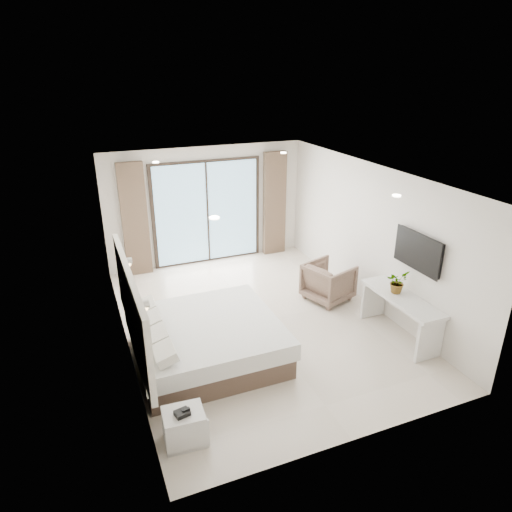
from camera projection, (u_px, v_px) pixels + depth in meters
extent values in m
plane|color=beige|center=(258.00, 321.00, 8.33)|extent=(6.20, 6.20, 0.00)
cube|color=silver|center=(207.00, 206.00, 10.46)|extent=(4.60, 0.02, 2.70)
cube|color=silver|center=(363.00, 349.00, 5.17)|extent=(4.60, 0.02, 2.70)
cube|color=silver|center=(120.00, 275.00, 7.01)|extent=(0.02, 6.20, 2.70)
cube|color=silver|center=(370.00, 236.00, 8.62)|extent=(0.02, 6.20, 2.70)
cube|color=white|center=(258.00, 175.00, 7.29)|extent=(4.60, 6.20, 0.02)
cube|color=white|center=(132.00, 307.00, 6.48)|extent=(0.08, 3.00, 1.20)
cube|color=black|center=(419.00, 251.00, 7.36)|extent=(0.06, 1.00, 0.58)
cube|color=black|center=(417.00, 252.00, 7.35)|extent=(0.02, 1.04, 0.62)
cube|color=black|center=(207.00, 212.00, 10.49)|extent=(2.56, 0.04, 2.42)
cube|color=#93CAEB|center=(208.00, 213.00, 10.47)|extent=(2.40, 0.01, 2.30)
cube|color=brown|center=(135.00, 220.00, 9.81)|extent=(0.55, 0.14, 2.50)
cube|color=brown|center=(274.00, 204.00, 10.96)|extent=(0.55, 0.14, 2.50)
cylinder|color=white|center=(214.00, 218.00, 5.31)|extent=(0.12, 0.12, 0.02)
cylinder|color=white|center=(397.00, 196.00, 6.22)|extent=(0.12, 0.12, 0.02)
cylinder|color=white|center=(156.00, 162.00, 8.39)|extent=(0.12, 0.12, 0.02)
cylinder|color=white|center=(283.00, 153.00, 9.29)|extent=(0.12, 0.12, 0.02)
cube|color=brown|center=(207.00, 348.00, 7.23)|extent=(2.14, 2.03, 0.34)
cube|color=white|center=(206.00, 332.00, 7.11)|extent=(2.23, 2.12, 0.28)
cube|color=white|center=(165.00, 356.00, 6.17)|extent=(0.28, 0.43, 0.14)
cube|color=white|center=(159.00, 338.00, 6.56)|extent=(0.28, 0.43, 0.14)
cube|color=white|center=(153.00, 323.00, 6.96)|extent=(0.28, 0.43, 0.14)
cube|color=white|center=(147.00, 309.00, 7.36)|extent=(0.28, 0.43, 0.14)
cube|color=silver|center=(183.00, 414.00, 5.50)|extent=(0.52, 0.44, 0.05)
cube|color=silver|center=(185.00, 440.00, 5.66)|extent=(0.52, 0.44, 0.05)
cube|color=silver|center=(188.00, 438.00, 5.43)|extent=(0.50, 0.08, 0.41)
cube|color=silver|center=(181.00, 418.00, 5.74)|extent=(0.50, 0.08, 0.41)
cube|color=black|center=(182.00, 413.00, 5.44)|extent=(0.20, 0.17, 0.06)
cube|color=silver|center=(402.00, 298.00, 7.60)|extent=(0.51, 1.63, 0.06)
cube|color=silver|center=(430.00, 340.00, 7.12)|extent=(0.49, 0.06, 0.71)
cube|color=silver|center=(373.00, 299.00, 8.38)|extent=(0.49, 0.06, 0.71)
imported|color=#33662D|center=(397.00, 284.00, 7.68)|extent=(0.46, 0.49, 0.30)
imported|color=#7F6453|center=(329.00, 280.00, 8.98)|extent=(0.98, 1.01, 0.84)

